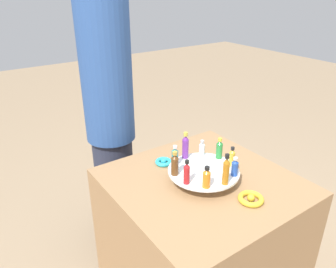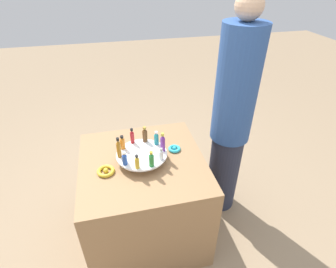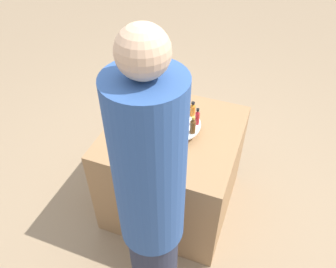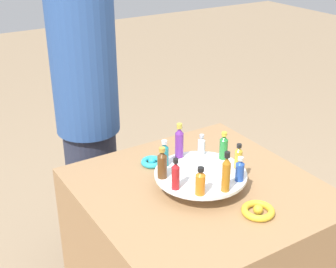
{
  "view_description": "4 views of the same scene",
  "coord_description": "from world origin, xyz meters",
  "px_view_note": "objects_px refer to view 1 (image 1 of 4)",
  "views": [
    {
      "loc": [
        0.99,
        -0.9,
        1.6
      ],
      "look_at": [
        -0.23,
        -0.05,
        0.9
      ],
      "focal_mm": 35.0,
      "sensor_mm": 36.0,
      "label": 1
    },
    {
      "loc": [
        0.14,
        1.37,
        1.86
      ],
      "look_at": [
        -0.19,
        -0.04,
        0.89
      ],
      "focal_mm": 28.0,
      "sensor_mm": 36.0,
      "label": 2
    },
    {
      "loc": [
        -1.48,
        -0.52,
        2.08
      ],
      "look_at": [
        -0.23,
        -0.05,
        0.9
      ],
      "focal_mm": 35.0,
      "sensor_mm": 36.0,
      "label": 3
    },
    {
      "loc": [
        1.19,
        -0.88,
        1.64
      ],
      "look_at": [
        -0.17,
        -0.04,
        0.88
      ],
      "focal_mm": 50.0,
      "sensor_mm": 36.0,
      "label": 4
    }
  ],
  "objects_px": {
    "bottle_brown": "(175,164)",
    "bottle_purple": "(186,146)",
    "display_stand": "(203,173)",
    "bottle_gold": "(232,157)",
    "ribbon_bow_gold": "(251,199)",
    "bottle_orange": "(207,178)",
    "bottle_green": "(219,149)",
    "bottle_clear": "(202,148)",
    "bottle_amber": "(226,171)",
    "ribbon_bow_teal": "(164,162)",
    "person_figure": "(110,115)",
    "bottle_blue": "(235,167)",
    "bottle_teal": "(175,156)",
    "bottle_red": "(187,173)"
  },
  "relations": [
    {
      "from": "bottle_red",
      "to": "bottle_amber",
      "type": "xyz_separation_m",
      "value": [
        0.1,
        0.14,
        0.01
      ]
    },
    {
      "from": "bottle_orange",
      "to": "ribbon_bow_gold",
      "type": "xyz_separation_m",
      "value": [
        0.13,
        0.15,
        -0.1
      ]
    },
    {
      "from": "bottle_orange",
      "to": "bottle_amber",
      "type": "distance_m",
      "value": 0.09
    },
    {
      "from": "bottle_gold",
      "to": "ribbon_bow_gold",
      "type": "relative_size",
      "value": 0.87
    },
    {
      "from": "bottle_clear",
      "to": "bottle_green",
      "type": "bearing_deg",
      "value": 35.59
    },
    {
      "from": "bottle_teal",
      "to": "bottle_brown",
      "type": "height_order",
      "value": "bottle_brown"
    },
    {
      "from": "display_stand",
      "to": "bottle_red",
      "type": "relative_size",
      "value": 2.92
    },
    {
      "from": "bottle_purple",
      "to": "bottle_red",
      "type": "bearing_deg",
      "value": -36.41
    },
    {
      "from": "bottle_green",
      "to": "bottle_clear",
      "type": "distance_m",
      "value": 0.09
    },
    {
      "from": "bottle_blue",
      "to": "bottle_clear",
      "type": "distance_m",
      "value": 0.23
    },
    {
      "from": "bottle_clear",
      "to": "ribbon_bow_teal",
      "type": "xyz_separation_m",
      "value": [
        -0.13,
        -0.15,
        -0.09
      ]
    },
    {
      "from": "bottle_gold",
      "to": "bottle_purple",
      "type": "xyz_separation_m",
      "value": [
        -0.19,
        -0.13,
        0.02
      ]
    },
    {
      "from": "bottle_brown",
      "to": "bottle_purple",
      "type": "bearing_deg",
      "value": 125.59
    },
    {
      "from": "display_stand",
      "to": "bottle_brown",
      "type": "relative_size",
      "value": 2.87
    },
    {
      "from": "bottle_purple",
      "to": "ribbon_bow_teal",
      "type": "relative_size",
      "value": 1.59
    },
    {
      "from": "bottle_blue",
      "to": "ribbon_bow_gold",
      "type": "relative_size",
      "value": 0.82
    },
    {
      "from": "display_stand",
      "to": "bottle_green",
      "type": "bearing_deg",
      "value": 107.59
    },
    {
      "from": "bottle_blue",
      "to": "ribbon_bow_gold",
      "type": "bearing_deg",
      "value": -8.06
    },
    {
      "from": "person_figure",
      "to": "bottle_green",
      "type": "bearing_deg",
      "value": 11.57
    },
    {
      "from": "bottle_amber",
      "to": "person_figure",
      "type": "relative_size",
      "value": 0.09
    },
    {
      "from": "bottle_purple",
      "to": "bottle_clear",
      "type": "bearing_deg",
      "value": 71.59
    },
    {
      "from": "bottle_amber",
      "to": "bottle_clear",
      "type": "height_order",
      "value": "bottle_amber"
    },
    {
      "from": "bottle_blue",
      "to": "bottle_teal",
      "type": "xyz_separation_m",
      "value": [
        -0.23,
        -0.17,
        0.0
      ]
    },
    {
      "from": "bottle_amber",
      "to": "bottle_brown",
      "type": "relative_size",
      "value": 1.25
    },
    {
      "from": "ribbon_bow_teal",
      "to": "bottle_orange",
      "type": "bearing_deg",
      "value": -3.1
    },
    {
      "from": "bottle_blue",
      "to": "bottle_purple",
      "type": "relative_size",
      "value": 0.66
    },
    {
      "from": "display_stand",
      "to": "bottle_gold",
      "type": "relative_size",
      "value": 3.44
    },
    {
      "from": "bottle_gold",
      "to": "ribbon_bow_teal",
      "type": "relative_size",
      "value": 1.12
    },
    {
      "from": "bottle_green",
      "to": "ribbon_bow_teal",
      "type": "bearing_deg",
      "value": -134.42
    },
    {
      "from": "bottle_gold",
      "to": "display_stand",
      "type": "bearing_deg",
      "value": -108.41
    },
    {
      "from": "ribbon_bow_gold",
      "to": "bottle_purple",
      "type": "bearing_deg",
      "value": -170.46
    },
    {
      "from": "bottle_green",
      "to": "ribbon_bow_gold",
      "type": "distance_m",
      "value": 0.31
    },
    {
      "from": "display_stand",
      "to": "bottle_orange",
      "type": "distance_m",
      "value": 0.16
    },
    {
      "from": "bottle_amber",
      "to": "ribbon_bow_teal",
      "type": "relative_size",
      "value": 1.68
    },
    {
      "from": "bottle_red",
      "to": "person_figure",
      "type": "relative_size",
      "value": 0.07
    },
    {
      "from": "bottle_amber",
      "to": "ribbon_bow_gold",
      "type": "xyz_separation_m",
      "value": [
        0.1,
        0.07,
        -0.12
      ]
    },
    {
      "from": "bottle_blue",
      "to": "ribbon_bow_teal",
      "type": "bearing_deg",
      "value": -157.39
    },
    {
      "from": "person_figure",
      "to": "bottle_purple",
      "type": "bearing_deg",
      "value": 3.04
    },
    {
      "from": "bottle_orange",
      "to": "bottle_purple",
      "type": "bearing_deg",
      "value": 161.59
    },
    {
      "from": "bottle_orange",
      "to": "bottle_green",
      "type": "distance_m",
      "value": 0.27
    },
    {
      "from": "ribbon_bow_gold",
      "to": "bottle_teal",
      "type": "bearing_deg",
      "value": -157.39
    },
    {
      "from": "bottle_teal",
      "to": "ribbon_bow_gold",
      "type": "distance_m",
      "value": 0.4
    },
    {
      "from": "bottle_gold",
      "to": "bottle_green",
      "type": "height_order",
      "value": "bottle_green"
    },
    {
      "from": "bottle_red",
      "to": "ribbon_bow_gold",
      "type": "relative_size",
      "value": 1.02
    },
    {
      "from": "bottle_green",
      "to": "ribbon_bow_gold",
      "type": "xyz_separation_m",
      "value": [
        0.28,
        -0.07,
        -0.1
      ]
    },
    {
      "from": "bottle_orange",
      "to": "bottle_amber",
      "type": "height_order",
      "value": "bottle_amber"
    },
    {
      "from": "bottle_teal",
      "to": "ribbon_bow_teal",
      "type": "bearing_deg",
      "value": 171.94
    },
    {
      "from": "bottle_gold",
      "to": "bottle_green",
      "type": "bearing_deg",
      "value": 179.59
    },
    {
      "from": "bottle_brown",
      "to": "ribbon_bow_gold",
      "type": "xyz_separation_m",
      "value": [
        0.29,
        0.2,
        -0.1
      ]
    },
    {
      "from": "bottle_clear",
      "to": "bottle_purple",
      "type": "xyz_separation_m",
      "value": [
        -0.03,
        -0.08,
        0.03
      ]
    }
  ]
}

